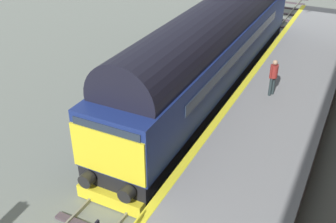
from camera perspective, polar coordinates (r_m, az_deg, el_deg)
ground_plane at (r=14.54m, az=-5.11°, el=-9.84°), size 140.00×140.00×0.00m
track_main at (r=14.50m, az=-5.12°, el=-9.67°), size 2.50×60.00×0.15m
station_platform at (r=13.09m, az=8.73°, el=-12.67°), size 4.00×44.00×1.01m
diesel_locomotive at (r=19.24m, az=6.46°, el=9.25°), size 2.74×18.16×4.68m
signal_post_far at (r=23.85m, az=5.78°, el=15.41°), size 0.44×0.22×5.12m
waiting_passenger at (r=17.95m, az=14.70°, el=5.11°), size 0.45×0.47×1.64m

